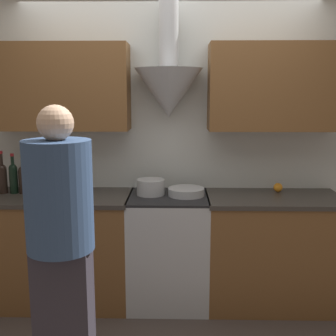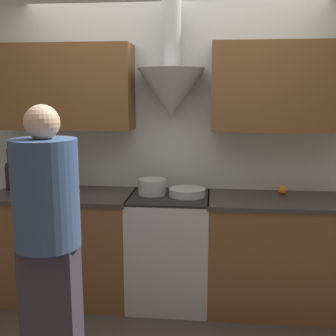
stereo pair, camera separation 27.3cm
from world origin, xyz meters
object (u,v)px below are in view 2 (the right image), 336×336
Objects in this scene: stock_pot at (152,187)px; stove_range at (169,249)px; wine_bottle_5 at (63,177)px; mixing_bowl at (187,192)px; wine_bottle_0 at (10,174)px; wine_bottle_2 at (30,175)px; wine_bottle_4 at (54,175)px; person_foreground_left at (48,241)px; wine_bottle_1 at (20,174)px; wine_bottle_3 at (41,176)px; orange_fruit at (282,190)px.

stove_range is at bearing -14.89° from stock_pot.
wine_bottle_5 is 1.07× the size of mixing_bowl.
wine_bottle_2 is (0.18, 0.00, -0.01)m from wine_bottle_0.
wine_bottle_4 is (0.40, 0.00, -0.01)m from wine_bottle_0.
stock_pot is at bearing -1.92° from wine_bottle_4.
mixing_bowl reaches higher than stove_range.
person_foreground_left reaches higher than wine_bottle_4.
stove_range is 1.16m from wine_bottle_4.
wine_bottle_0 is 0.09m from wine_bottle_1.
stock_pot is at bearing -0.94° from wine_bottle_5.
wine_bottle_4 reaches higher than mixing_bowl.
wine_bottle_3 is 1.26m from mixing_bowl.
wine_bottle_4 is at bearing 168.97° from wine_bottle_5.
stock_pot is at bearing 70.67° from person_foreground_left.
wine_bottle_2 is at bearing -177.47° from orange_fruit.
mixing_bowl is at bearing -2.02° from wine_bottle_5.
wine_bottle_1 reaches higher than wine_bottle_2.
person_foreground_left reaches higher than wine_bottle_5.
wine_bottle_1 reaches higher than stove_range.
wine_bottle_0 reaches higher than wine_bottle_4.
mixing_bowl is (1.06, -0.04, -0.09)m from wine_bottle_5.
stock_pot is at bearing -1.08° from wine_bottle_0.
stove_range is 1.09m from wine_bottle_5.
wine_bottle_1 is at bearing 179.67° from wine_bottle_2.
stove_range is at bearing -2.57° from wine_bottle_0.
stock_pot is (1.06, -0.03, -0.07)m from wine_bottle_2.
mixing_bowl is (1.36, -0.05, -0.10)m from wine_bottle_2.
wine_bottle_0 is 1.10× the size of wine_bottle_2.
stove_range is 3.11× the size of mixing_bowl.
wine_bottle_4 is at bearing 176.12° from stove_range.
orange_fruit is 0.04× the size of person_foreground_left.
wine_bottle_0 reaches higher than wine_bottle_3.
wine_bottle_0 is at bearing 177.61° from wine_bottle_3.
orange_fruit is (0.93, 0.16, 0.50)m from stove_range.
wine_bottle_4 is 1.93m from orange_fruit.
stock_pot is 0.78× the size of mixing_bowl.
stock_pot is at bearing -173.66° from orange_fruit.
wine_bottle_0 is 1.54m from mixing_bowl.
wine_bottle_2 is 0.22m from wine_bottle_4.
wine_bottle_0 reaches higher than orange_fruit.
wine_bottle_1 is 1.06× the size of wine_bottle_5.
wine_bottle_3 is 2.04m from orange_fruit.
wine_bottle_5 is 1.38× the size of stock_pot.
wine_bottle_1 is at bearing 175.73° from wine_bottle_3.
stove_range is 0.54m from stock_pot.
wine_bottle_3 is 1.03× the size of wine_bottle_4.
wine_bottle_1 is 1.43m from person_foreground_left.
wine_bottle_0 is at bearing -179.29° from wine_bottle_4.
mixing_bowl is (1.25, -0.04, -0.10)m from wine_bottle_3.
wine_bottle_3 is 1.15× the size of mixing_bowl.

